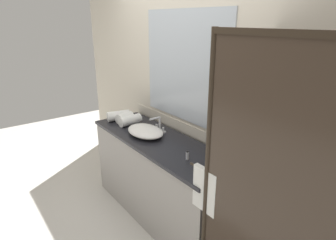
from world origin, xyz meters
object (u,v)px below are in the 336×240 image
at_px(amenity_bottle_lotion, 187,155).
at_px(amenity_bottle_body_wash, 206,173).
at_px(sink_basin, 145,131).
at_px(rolled_towel_middle, 125,118).
at_px(rolled_towel_far_edge, 130,120).
at_px(rolled_towel_near_edge, 118,116).
at_px(faucet, 159,126).

relative_size(amenity_bottle_lotion, amenity_bottle_body_wash, 0.89).
distance_m(sink_basin, amenity_bottle_lotion, 0.68).
height_order(amenity_bottle_lotion, rolled_towel_middle, rolled_towel_middle).
relative_size(sink_basin, amenity_bottle_lotion, 5.62).
distance_m(amenity_bottle_lotion, rolled_towel_far_edge, 1.04).
height_order(sink_basin, rolled_towel_near_edge, rolled_towel_near_edge).
distance_m(sink_basin, rolled_towel_far_edge, 0.36).
relative_size(sink_basin, amenity_bottle_body_wash, 5.02).
bearing_deg(amenity_bottle_body_wash, rolled_towel_near_edge, 176.54).
distance_m(faucet, amenity_bottle_lotion, 0.70).
bearing_deg(rolled_towel_far_edge, faucet, 22.24).
bearing_deg(amenity_bottle_body_wash, rolled_towel_far_edge, 174.60).
relative_size(faucet, amenity_bottle_body_wash, 1.85).
distance_m(faucet, amenity_bottle_body_wash, 1.04).
bearing_deg(rolled_towel_middle, rolled_towel_near_edge, -167.40).
xyz_separation_m(faucet, rolled_towel_near_edge, (-0.58, -0.18, 0.00)).
distance_m(amenity_bottle_lotion, rolled_towel_near_edge, 1.26).
xyz_separation_m(sink_basin, faucet, (0.00, 0.17, 0.01)).
bearing_deg(rolled_towel_far_edge, rolled_towel_middle, -175.71).
distance_m(amenity_bottle_body_wash, rolled_towel_middle, 1.47).
relative_size(rolled_towel_middle, rolled_towel_far_edge, 0.75).
bearing_deg(amenity_bottle_lotion, rolled_towel_near_edge, 179.76).
xyz_separation_m(sink_basin, rolled_towel_near_edge, (-0.58, -0.01, 0.01)).
distance_m(amenity_bottle_lotion, amenity_bottle_body_wash, 0.33).
bearing_deg(amenity_bottle_lotion, sink_basin, 179.08).
distance_m(sink_basin, faucet, 0.17).
xyz_separation_m(sink_basin, amenity_bottle_lotion, (0.68, -0.01, -0.00)).
xyz_separation_m(amenity_bottle_lotion, amenity_bottle_body_wash, (0.32, -0.09, 0.01)).
relative_size(sink_basin, rolled_towel_far_edge, 1.78).
relative_size(amenity_bottle_body_wash, rolled_towel_middle, 0.47).
xyz_separation_m(sink_basin, rolled_towel_middle, (-0.47, 0.02, 0.01)).
xyz_separation_m(amenity_bottle_lotion, rolled_towel_middle, (-1.15, 0.03, 0.02)).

